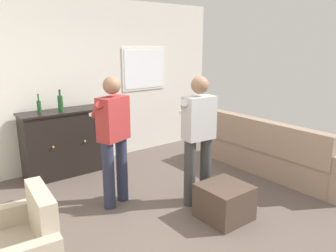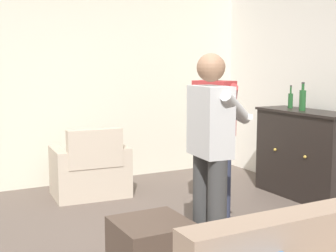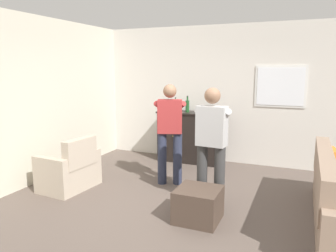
{
  "view_description": "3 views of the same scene",
  "coord_description": "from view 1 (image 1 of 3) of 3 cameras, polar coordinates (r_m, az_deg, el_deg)",
  "views": [
    {
      "loc": [
        -2.35,
        -2.67,
        2.07
      ],
      "look_at": [
        -0.17,
        0.19,
        1.16
      ],
      "focal_mm": 35.0,
      "sensor_mm": 36.0,
      "label": 1
    },
    {
      "loc": [
        3.43,
        -1.71,
        1.61
      ],
      "look_at": [
        -0.22,
        0.23,
        1.05
      ],
      "focal_mm": 50.0,
      "sensor_mm": 36.0,
      "label": 2
    },
    {
      "loc": [
        1.55,
        -4.02,
        1.93
      ],
      "look_at": [
        -0.2,
        0.13,
        1.14
      ],
      "focal_mm": 35.0,
      "sensor_mm": 36.0,
      "label": 3
    }
  ],
  "objects": [
    {
      "name": "ottoman",
      "position": [
        4.11,
        9.78,
        -12.86
      ],
      "size": [
        0.55,
        0.55,
        0.42
      ],
      "primitive_type": "cube",
      "color": "#47382D",
      "rests_on": "ground"
    },
    {
      "name": "wall_back_with_window",
      "position": [
        5.87,
        -13.36,
        7.39
      ],
      "size": [
        5.2,
        0.15,
        2.8
      ],
      "color": "silver",
      "rests_on": "ground"
    },
    {
      "name": "person_standing_right",
      "position": [
        4.19,
        5.26,
        -1.46
      ],
      "size": [
        0.56,
        0.49,
        1.68
      ],
      "color": "#383838",
      "rests_on": "ground"
    },
    {
      "name": "ground",
      "position": [
        4.12,
        3.61,
        -15.95
      ],
      "size": [
        10.4,
        10.4,
        0.0
      ],
      "primitive_type": "plane",
      "color": "brown"
    },
    {
      "name": "couch",
      "position": [
        5.54,
        17.25,
        -4.55
      ],
      "size": [
        0.57,
        2.54,
        0.9
      ],
      "color": "gray",
      "rests_on": "ground"
    },
    {
      "name": "bottle_wine_green",
      "position": [
        5.29,
        -18.23,
        3.87
      ],
      "size": [
        0.08,
        0.08,
        0.33
      ],
      "color": "#1E4C23",
      "rests_on": "sideboard_cabinet"
    },
    {
      "name": "person_standing_left",
      "position": [
        4.19,
        -9.53,
        -1.62
      ],
      "size": [
        0.52,
        0.52,
        1.68
      ],
      "color": "#282D42",
      "rests_on": "ground"
    },
    {
      "name": "bottle_liquor_amber",
      "position": [
        5.29,
        -21.55,
        3.26
      ],
      "size": [
        0.06,
        0.06,
        0.28
      ],
      "color": "#1E4C23",
      "rests_on": "sideboard_cabinet"
    },
    {
      "name": "sideboard_cabinet",
      "position": [
        5.48,
        -17.64,
        -2.78
      ],
      "size": [
        1.29,
        0.49,
        1.05
      ],
      "color": "black",
      "rests_on": "ground"
    }
  ]
}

